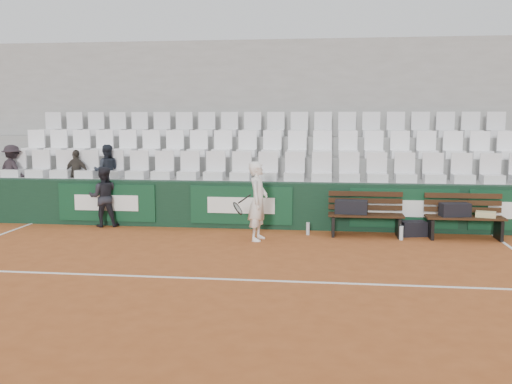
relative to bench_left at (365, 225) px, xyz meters
name	(u,v)px	position (x,y,z in m)	size (l,w,h in m)	color
ground	(216,279)	(-2.40, -3.42, -0.23)	(80.00, 80.00, 0.00)	#A55225
court_baseline	(216,279)	(-2.40, -3.42, -0.22)	(18.00, 0.06, 0.01)	white
back_barrier	(255,205)	(-2.34, 0.57, 0.28)	(18.00, 0.34, 1.00)	#10321F
grandstand_tier_front	(255,201)	(-2.40, 1.20, 0.28)	(18.00, 0.95, 1.00)	#959592
grandstand_tier_mid	(260,186)	(-2.40, 2.15, 0.50)	(18.00, 0.95, 1.45)	gray
grandstand_tier_back	(264,173)	(-2.40, 3.10, 0.72)	(18.00, 0.95, 1.90)	gray
grandstand_rear_wall	(267,124)	(-2.40, 3.73, 1.98)	(18.00, 0.30, 4.40)	#989896
seat_row_front	(254,166)	(-2.40, 1.03, 1.09)	(11.90, 0.44, 0.63)	silver
seat_row_mid	(259,144)	(-2.40, 1.98, 1.54)	(11.90, 0.44, 0.63)	white
seat_row_back	(263,124)	(-2.40, 2.93, 1.99)	(11.90, 0.44, 0.63)	silver
bench_left	(365,225)	(0.00, 0.00, 0.00)	(1.50, 0.56, 0.45)	#331D0F
bench_right	(464,228)	(1.92, -0.04, 0.00)	(1.50, 0.56, 0.45)	#371F10
sports_bag_left	(351,207)	(-0.29, 0.02, 0.36)	(0.64, 0.28, 0.28)	black
sports_bag_right	(455,210)	(1.72, -0.05, 0.36)	(0.57, 0.26, 0.26)	black
towel	(486,214)	(2.31, -0.05, 0.28)	(0.37, 0.27, 0.10)	#C3BA7E
sports_bag_ground	(413,229)	(0.96, 0.12, -0.07)	(0.50, 0.30, 0.30)	black
water_bottle_near	(308,229)	(-1.16, -0.03, -0.10)	(0.07, 0.07, 0.26)	silver
water_bottle_far	(401,233)	(0.67, -0.30, -0.09)	(0.08, 0.08, 0.28)	silver
tennis_player	(258,201)	(-2.12, -0.65, 0.55)	(0.72, 0.61, 1.54)	white
ball_kid	(104,197)	(-5.64, 0.33, 0.43)	(0.64, 0.50, 1.31)	black
spectator_a	(11,151)	(-8.17, 1.08, 1.37)	(0.77, 0.44, 1.20)	black
spectator_b	(76,154)	(-6.57, 1.08, 1.32)	(0.64, 0.27, 1.09)	#35302A
spectator_c	(106,151)	(-5.85, 1.08, 1.38)	(0.59, 0.46, 1.22)	#1D222C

